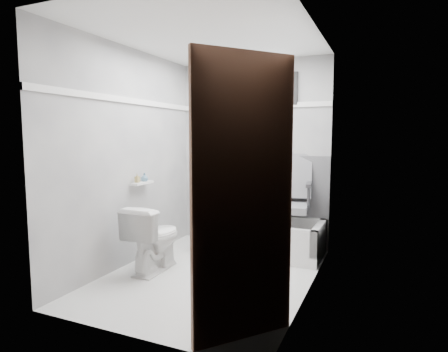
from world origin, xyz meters
The scene contains 19 objects.
floor centered at (0.00, 0.00, 0.00)m, with size 2.60×2.60×0.00m, color white.
ceiling centered at (0.00, 0.00, 2.40)m, with size 2.60×2.60×0.00m, color silver.
wall_back centered at (0.00, 1.30, 1.20)m, with size 2.00×0.02×2.40m, color slate.
wall_front centered at (0.00, -1.30, 1.20)m, with size 2.00×0.02×2.40m, color slate.
wall_left centered at (-1.00, 0.00, 1.20)m, with size 0.02×2.60×2.40m, color slate.
wall_right centered at (1.00, 0.00, 1.20)m, with size 0.02×2.60×2.40m, color slate.
bathtub centered at (0.23, 0.93, 0.21)m, with size 1.50×0.70×0.42m, color silver, non-canonical shape.
office_chair centered at (0.52, 0.96, 0.67)m, with size 0.64×0.64×1.11m, color slate, non-canonical shape.
toilet centered at (-0.62, -0.10, 0.35)m, with size 0.40×0.72×0.70m, color white.
door centered at (0.98, -1.28, 1.00)m, with size 0.78×0.78×2.00m, color brown, non-canonical shape.
window centered at (0.25, 1.29, 2.02)m, with size 0.66×0.04×0.40m, color black, non-canonical shape.
backerboard centered at (0.25, 1.29, 0.80)m, with size 1.50×0.02×0.78m, color #4C4C4F.
trim_back centered at (0.00, 1.29, 1.82)m, with size 2.00×0.02×0.06m, color white.
trim_left centered at (-0.99, 0.00, 1.82)m, with size 0.02×2.60×0.06m, color white.
pole centered at (0.06, 1.06, 1.05)m, with size 0.02×0.02×1.95m, color silver.
shelf centered at (-0.93, 0.14, 0.90)m, with size 0.10×0.32×0.03m, color white.
soap_bottle_a centered at (-0.94, 0.06, 0.97)m, with size 0.05×0.05×0.10m, color #9A884D.
soap_bottle_b centered at (-0.94, 0.20, 0.96)m, with size 0.08×0.08×0.10m, color slate.
faucet centered at (-0.20, 1.27, 0.55)m, with size 0.26×0.10×0.16m, color silver, non-canonical shape.
Camera 1 is at (1.62, -3.37, 1.43)m, focal length 30.00 mm.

